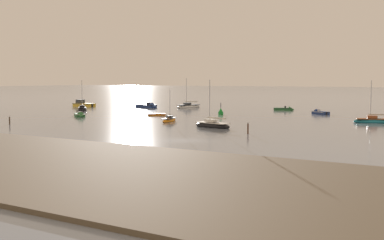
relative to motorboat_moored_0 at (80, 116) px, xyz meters
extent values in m
plane|color=gray|center=(33.54, -18.84, -0.19)|extent=(800.00, 800.00, 0.00)
cube|color=brown|center=(27.55, -36.56, -0.06)|extent=(385.98, 21.03, 0.27)
cube|color=#23602D|center=(-0.49, 0.38, -0.02)|extent=(3.63, 3.27, 0.68)
cone|color=#23602D|center=(0.94, -0.73, -0.02)|extent=(1.70, 1.75, 1.37)
cube|color=silver|center=(-0.46, 0.36, 0.23)|extent=(3.71, 3.34, 0.08)
cube|color=silver|center=(-0.07, 0.05, 0.51)|extent=(0.52, 0.55, 0.38)
cube|color=black|center=(-1.83, 1.42, 0.08)|extent=(0.34, 0.35, 0.49)
cube|color=navy|center=(-7.75, 28.23, 0.05)|extent=(5.20, 2.87, 0.97)
cone|color=navy|center=(-5.22, 27.78, 0.05)|extent=(1.85, 2.18, 1.94)
cube|color=black|center=(-7.70, 28.22, 0.41)|extent=(5.32, 2.93, 0.11)
cube|color=black|center=(-7.01, 28.10, 0.80)|extent=(0.54, 0.71, 0.54)
cube|color=black|center=(-10.12, 28.65, 0.19)|extent=(0.36, 0.43, 0.69)
ellipsoid|color=black|center=(28.67, -4.64, 0.01)|extent=(6.14, 3.12, 1.01)
cube|color=silver|center=(28.67, -4.64, 0.41)|extent=(5.24, 2.74, 0.10)
cube|color=silver|center=(28.39, -4.57, 0.70)|extent=(1.61, 1.30, 0.36)
cylinder|color=#B7BABF|center=(28.16, -4.52, 3.30)|extent=(0.10, 0.10, 5.57)
cylinder|color=beige|center=(29.39, -4.81, 1.07)|extent=(3.19, 0.94, 0.20)
ellipsoid|color=orange|center=(9.32, 9.20, -0.07)|extent=(3.32, 2.95, 0.53)
cube|color=brown|center=(9.32, 9.20, 0.15)|extent=(3.10, 2.77, 0.07)
cube|color=brown|center=(9.32, 9.20, 0.07)|extent=(0.80, 0.94, 0.05)
ellipsoid|color=#197084|center=(44.95, 13.97, 0.01)|extent=(6.03, 3.65, 0.99)
cube|color=brown|center=(44.95, 13.97, 0.40)|extent=(5.16, 3.19, 0.10)
cube|color=brown|center=(44.68, 13.88, 0.68)|extent=(1.64, 1.40, 0.36)
cylinder|color=#B7BABF|center=(44.46, 13.80, 3.24)|extent=(0.10, 0.10, 5.47)
cylinder|color=beige|center=(45.63, 14.22, 1.05)|extent=(3.05, 1.27, 0.20)
ellipsoid|color=white|center=(0.10, 33.55, 0.02)|extent=(3.98, 6.45, 1.06)
cube|color=#33383F|center=(0.10, 33.55, 0.45)|extent=(3.48, 5.52, 0.11)
cube|color=#33383F|center=(-0.01, 33.26, 0.74)|extent=(1.51, 1.77, 0.38)
cylinder|color=#B7BABF|center=(-0.10, 33.03, 3.48)|extent=(0.11, 0.11, 5.85)
cylinder|color=beige|center=(0.37, 34.27, 1.14)|extent=(1.41, 3.25, 0.21)
cube|color=gold|center=(-22.66, 24.08, 0.07)|extent=(5.58, 2.66, 1.07)
cone|color=gold|center=(-25.49, 24.29, 0.07)|extent=(1.85, 2.26, 2.14)
cube|color=#33383F|center=(-22.72, 24.08, 0.47)|extent=(5.71, 2.71, 0.12)
cube|color=#33383F|center=(-23.95, 24.17, 1.02)|extent=(1.43, 1.78, 0.83)
cube|color=#384751|center=(-24.60, 24.22, 1.08)|extent=(0.42, 1.64, 0.66)
cube|color=black|center=(-20.01, 23.88, 0.23)|extent=(0.36, 0.45, 0.76)
cube|color=#23602D|center=(21.71, 35.75, -0.02)|extent=(3.75, 2.51, 0.68)
cone|color=#23602D|center=(23.41, 36.35, -0.02)|extent=(1.48, 1.65, 1.37)
cube|color=black|center=(21.74, 35.76, 0.23)|extent=(3.83, 2.57, 0.08)
cube|color=black|center=(22.21, 35.92, 0.51)|extent=(0.44, 0.53, 0.38)
cube|color=black|center=(20.11, 35.18, 0.08)|extent=(0.29, 0.33, 0.48)
ellipsoid|color=orange|center=(18.33, 0.14, -0.03)|extent=(2.81, 4.88, 0.80)
cube|color=#33383F|center=(18.33, 0.14, 0.29)|extent=(2.46, 4.17, 0.08)
cube|color=#33383F|center=(18.25, 0.36, 0.51)|extent=(1.10, 1.32, 0.29)
cylinder|color=#B7BABF|center=(18.20, 0.53, 2.58)|extent=(0.08, 0.08, 4.42)
cylinder|color=beige|center=(18.51, -0.42, 0.81)|extent=(0.94, 2.49, 0.16)
cube|color=navy|center=(32.26, 28.12, -0.02)|extent=(3.74, 3.29, 0.70)
cone|color=navy|center=(30.76, 29.22, -0.02)|extent=(1.73, 1.79, 1.40)
cube|color=silver|center=(32.23, 28.14, 0.24)|extent=(3.82, 3.37, 0.08)
cube|color=silver|center=(31.82, 28.44, 0.53)|extent=(0.53, 0.56, 0.39)
cube|color=black|center=(33.66, 27.09, 0.09)|extent=(0.34, 0.35, 0.50)
ellipsoid|color=black|center=(-12.57, 13.24, 0.00)|extent=(5.34, 5.28, 0.99)
cube|color=black|center=(-12.57, 13.24, 0.40)|extent=(4.60, 4.55, 0.10)
cube|color=black|center=(-12.77, 13.44, 0.68)|extent=(1.67, 1.67, 0.36)
cylinder|color=#B7BABF|center=(-12.93, 13.60, 3.21)|extent=(0.10, 0.10, 5.43)
cylinder|color=beige|center=(-12.05, 12.74, 1.04)|extent=(2.39, 2.34, 0.20)
cylinder|color=#198C2D|center=(17.42, 17.54, -0.02)|extent=(0.90, 0.90, 0.70)
cone|color=#198C2D|center=(17.42, 17.54, 0.68)|extent=(0.72, 0.72, 0.70)
cylinder|color=black|center=(17.42, 17.54, 1.48)|extent=(0.10, 0.10, 0.90)
cylinder|color=#513323|center=(36.12, -9.22, 0.38)|extent=(0.18, 0.18, 1.42)
cylinder|color=silver|center=(36.12, -9.22, 1.03)|extent=(0.22, 0.22, 0.08)
cylinder|color=#443323|center=(2.14, -15.92, 0.31)|extent=(0.18, 0.18, 1.26)
cylinder|color=silver|center=(2.14, -15.92, 0.88)|extent=(0.22, 0.22, 0.08)
camera|label=1|loc=(62.63, -62.79, 6.08)|focal=48.07mm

